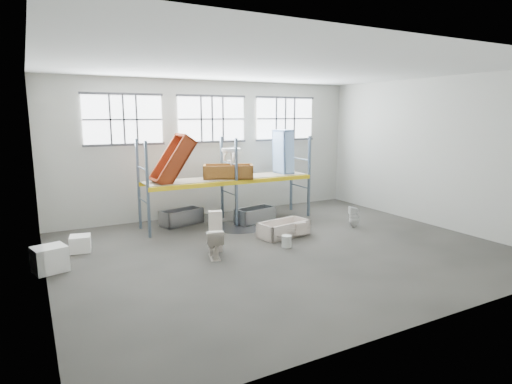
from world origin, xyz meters
TOP-DOWN VIEW (x-y plane):
  - floor at (0.00, 0.00)m, footprint 12.00×10.00m
  - ceiling at (0.00, 0.00)m, footprint 12.00×10.00m
  - wall_back at (0.00, 5.05)m, footprint 12.00×0.10m
  - wall_front at (0.00, -5.05)m, footprint 12.00×0.10m
  - wall_left at (-6.05, 0.00)m, footprint 0.10×10.00m
  - wall_right at (6.05, 0.00)m, footprint 0.10×10.00m
  - window_left at (-3.20, 4.94)m, footprint 2.60×0.04m
  - window_mid at (0.00, 4.94)m, footprint 2.60×0.04m
  - window_right at (3.20, 4.94)m, footprint 2.60×0.04m
  - rack_upright_la at (-3.00, 2.90)m, footprint 0.08×0.08m
  - rack_upright_lb at (-3.00, 4.10)m, footprint 0.08×0.08m
  - rack_upright_ma at (0.00, 2.90)m, footprint 0.08×0.08m
  - rack_upright_mb at (0.00, 4.10)m, footprint 0.08×0.08m
  - rack_upright_ra at (3.00, 2.90)m, footprint 0.08×0.08m
  - rack_upright_rb at (3.00, 4.10)m, footprint 0.08×0.08m
  - rack_beam_front at (0.00, 2.90)m, footprint 6.00×0.10m
  - rack_beam_back at (0.00, 4.10)m, footprint 6.00×0.10m
  - shelf_deck at (0.00, 3.50)m, footprint 5.90×1.10m
  - wet_patch at (0.00, 2.70)m, footprint 1.80×1.80m
  - bathtub_beige at (0.75, 1.04)m, footprint 1.73×1.04m
  - cistern_spare at (1.12, 0.70)m, footprint 0.40×0.20m
  - sink_in_tub at (0.32, 0.68)m, footprint 0.41×0.41m
  - toilet_beige at (-1.97, 0.20)m, footprint 0.65×0.89m
  - cistern_tall at (-1.73, 0.68)m, footprint 0.43×0.35m
  - toilet_white at (3.43, 0.85)m, footprint 0.43×0.43m
  - steel_tub_left at (-1.60, 3.98)m, footprint 1.56×1.03m
  - steel_tub_right at (0.78, 3.01)m, footprint 1.52×0.94m
  - rust_tub_flat at (-0.07, 3.40)m, footprint 1.87×1.41m
  - rust_tub_tilted at (-2.01, 3.46)m, footprint 1.49×0.94m
  - sink_on_shelf at (-0.00, 3.28)m, footprint 0.68×0.54m
  - blue_tub_upright at (2.28, 3.57)m, footprint 0.56×0.79m
  - bucket at (0.22, 0.05)m, footprint 0.33×0.33m
  - carton_near at (-5.88, 1.16)m, footprint 0.86×0.79m
  - carton_far at (-5.05, 2.46)m, footprint 0.62×0.62m

SIDE VIEW (x-z plane):
  - floor at x=0.00m, z-range -0.10..0.00m
  - wet_patch at x=0.00m, z-range 0.00..0.00m
  - sink_in_tub at x=0.32m, z-range 0.09..0.23m
  - bucket at x=0.22m, z-range 0.00..0.34m
  - carton_far at x=-5.05m, z-range 0.00..0.45m
  - bathtub_beige at x=0.75m, z-range 0.00..0.48m
  - steel_tub_right at x=0.78m, z-range 0.00..0.52m
  - steel_tub_left at x=-1.60m, z-range 0.00..0.53m
  - cistern_spare at x=1.12m, z-range 0.09..0.47m
  - carton_near at x=-5.88m, z-range 0.00..0.63m
  - toilet_white at x=3.43m, z-range 0.00..0.71m
  - toilet_beige at x=-1.97m, z-range 0.00..0.81m
  - cistern_tall at x=-1.73m, z-range 0.00..1.15m
  - rack_upright_la at x=-3.00m, z-range 0.00..3.00m
  - rack_upright_lb at x=-3.00m, z-range 0.00..3.00m
  - rack_upright_ma at x=0.00m, z-range 0.00..3.00m
  - rack_upright_mb at x=0.00m, z-range 0.00..3.00m
  - rack_upright_ra at x=3.00m, z-range 0.00..3.00m
  - rack_upright_rb at x=3.00m, z-range 0.00..3.00m
  - rack_beam_front at x=0.00m, z-range 1.43..1.57m
  - rack_beam_back at x=0.00m, z-range 1.43..1.57m
  - shelf_deck at x=0.00m, z-range 1.57..1.59m
  - rust_tub_flat at x=-0.07m, z-range 1.58..2.06m
  - sink_on_shelf at x=0.00m, z-range 1.80..2.39m
  - rust_tub_tilted at x=-2.01m, z-range 1.42..3.17m
  - blue_tub_upright at x=2.28m, z-range 1.57..3.22m
  - wall_back at x=0.00m, z-range 0.00..5.00m
  - wall_front at x=0.00m, z-range 0.00..5.00m
  - wall_left at x=-6.05m, z-range 0.00..5.00m
  - wall_right at x=6.05m, z-range 0.00..5.00m
  - window_left at x=-3.20m, z-range 2.80..4.40m
  - window_mid at x=0.00m, z-range 2.80..4.40m
  - window_right at x=3.20m, z-range 2.80..4.40m
  - ceiling at x=0.00m, z-range 5.00..5.10m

